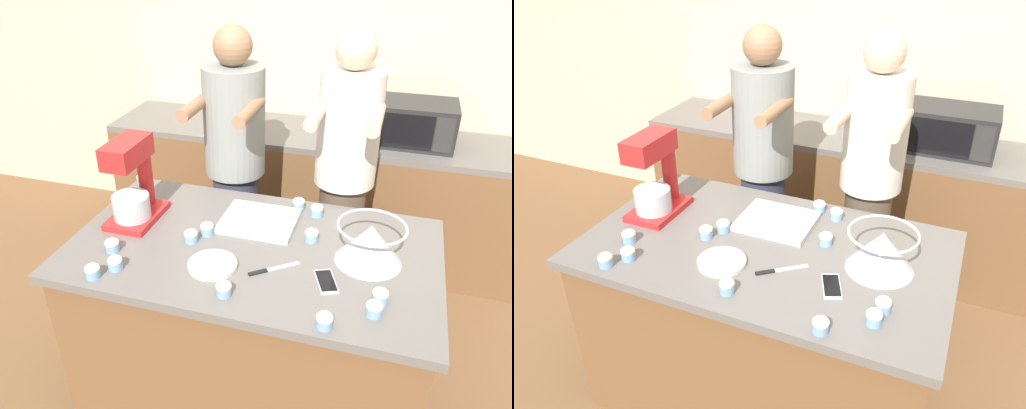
% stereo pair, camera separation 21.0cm
% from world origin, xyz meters
% --- Properties ---
extents(ground_plane, '(16.00, 16.00, 0.00)m').
position_xyz_m(ground_plane, '(0.00, 0.00, 0.00)').
color(ground_plane, brown).
extents(back_wall, '(10.00, 0.06, 2.70)m').
position_xyz_m(back_wall, '(0.00, 1.76, 1.35)').
color(back_wall, beige).
rests_on(back_wall, ground_plane).
extents(island_counter, '(1.58, 0.92, 0.89)m').
position_xyz_m(island_counter, '(0.00, 0.00, 0.45)').
color(island_counter, brown).
rests_on(island_counter, ground_plane).
extents(back_counter, '(2.80, 0.60, 0.89)m').
position_xyz_m(back_counter, '(0.00, 1.41, 0.44)').
color(back_counter, brown).
rests_on(back_counter, ground_plane).
extents(person_left, '(0.34, 0.50, 1.68)m').
position_xyz_m(person_left, '(-0.30, 0.65, 0.89)').
color(person_left, '#33384C').
rests_on(person_left, ground_plane).
extents(person_right, '(0.33, 0.50, 1.70)m').
position_xyz_m(person_right, '(0.30, 0.65, 0.90)').
color(person_right, brown).
rests_on(person_right, ground_plane).
extents(stand_mixer, '(0.20, 0.30, 0.40)m').
position_xyz_m(stand_mixer, '(-0.59, 0.06, 1.06)').
color(stand_mixer, red).
rests_on(stand_mixer, island_counter).
extents(mixing_bowl, '(0.28, 0.28, 0.17)m').
position_xyz_m(mixing_bowl, '(0.49, 0.03, 0.98)').
color(mixing_bowl, '#BCBCC1').
rests_on(mixing_bowl, island_counter).
extents(baking_tray, '(0.34, 0.29, 0.04)m').
position_xyz_m(baking_tray, '(-0.03, 0.19, 0.91)').
color(baking_tray, '#BCBCC1').
rests_on(baking_tray, island_counter).
extents(microwave_oven, '(0.53, 0.35, 0.27)m').
position_xyz_m(microwave_oven, '(0.60, 1.41, 1.02)').
color(microwave_oven, black).
rests_on(microwave_oven, back_counter).
extents(cell_phone, '(0.12, 0.16, 0.01)m').
position_xyz_m(cell_phone, '(0.35, -0.16, 0.90)').
color(cell_phone, silver).
rests_on(cell_phone, island_counter).
extents(small_plate, '(0.20, 0.20, 0.02)m').
position_xyz_m(small_plate, '(-0.11, -0.19, 0.90)').
color(small_plate, beige).
rests_on(small_plate, island_counter).
extents(knife, '(0.18, 0.15, 0.01)m').
position_xyz_m(knife, '(0.12, -0.14, 0.89)').
color(knife, '#BCBCC1').
rests_on(knife, island_counter).
extents(cupcake_0, '(0.06, 0.06, 0.06)m').
position_xyz_m(cupcake_0, '(-0.54, -0.39, 0.92)').
color(cupcake_0, '#759EC6').
rests_on(cupcake_0, island_counter).
extents(cupcake_1, '(0.06, 0.06, 0.06)m').
position_xyz_m(cupcake_1, '(-0.48, -0.32, 0.92)').
color(cupcake_1, '#759EC6').
rests_on(cupcake_1, island_counter).
extents(cupcake_2, '(0.06, 0.06, 0.06)m').
position_xyz_m(cupcake_2, '(0.23, 0.11, 0.92)').
color(cupcake_2, '#759EC6').
rests_on(cupcake_2, island_counter).
extents(cupcake_3, '(0.06, 0.06, 0.06)m').
position_xyz_m(cupcake_3, '(0.54, -0.29, 0.92)').
color(cupcake_3, '#759EC6').
rests_on(cupcake_3, island_counter).
extents(cupcake_4, '(0.06, 0.06, 0.06)m').
position_xyz_m(cupcake_4, '(-0.73, 0.39, 0.92)').
color(cupcake_4, '#759EC6').
rests_on(cupcake_4, island_counter).
extents(cupcake_5, '(0.06, 0.06, 0.06)m').
position_xyz_m(cupcake_5, '(-0.56, -0.21, 0.92)').
color(cupcake_5, '#759EC6').
rests_on(cupcake_5, island_counter).
extents(cupcake_6, '(0.06, 0.06, 0.06)m').
position_xyz_m(cupcake_6, '(0.38, -0.40, 0.92)').
color(cupcake_6, '#759EC6').
rests_on(cupcake_6, island_counter).
extents(cupcake_7, '(0.06, 0.06, 0.06)m').
position_xyz_m(cupcake_7, '(0.12, 0.37, 0.92)').
color(cupcake_7, '#759EC6').
rests_on(cupcake_7, island_counter).
extents(cupcake_8, '(0.06, 0.06, 0.06)m').
position_xyz_m(cupcake_8, '(0.21, 0.33, 0.92)').
color(cupcake_8, '#759EC6').
rests_on(cupcake_8, island_counter).
extents(cupcake_9, '(0.06, 0.06, 0.06)m').
position_xyz_m(cupcake_9, '(-0.01, -0.34, 0.92)').
color(cupcake_9, '#759EC6').
rests_on(cupcake_9, island_counter).
extents(cupcake_10, '(0.06, 0.06, 0.06)m').
position_xyz_m(cupcake_10, '(0.55, -0.22, 0.92)').
color(cupcake_10, '#759EC6').
rests_on(cupcake_10, island_counter).
extents(cupcake_11, '(0.06, 0.06, 0.06)m').
position_xyz_m(cupcake_11, '(-0.27, -0.05, 0.92)').
color(cupcake_11, '#759EC6').
rests_on(cupcake_11, island_counter).
extents(cupcake_12, '(0.06, 0.06, 0.06)m').
position_xyz_m(cupcake_12, '(-0.22, 0.03, 0.92)').
color(cupcake_12, '#759EC6').
rests_on(cupcake_12, island_counter).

